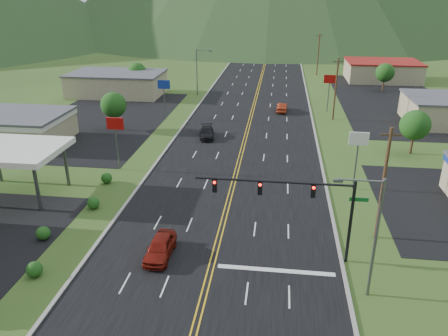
# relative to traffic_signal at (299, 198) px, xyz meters

# --- Properties ---
(traffic_signal) EXTENTS (13.10, 0.43, 7.00)m
(traffic_signal) POSITION_rel_traffic_signal_xyz_m (0.00, 0.00, 0.00)
(traffic_signal) COLOR black
(traffic_signal) RESTS_ON ground
(streetlight_east) EXTENTS (3.28, 0.25, 9.00)m
(streetlight_east) POSITION_rel_traffic_signal_xyz_m (4.70, -4.00, -0.15)
(streetlight_east) COLOR #59595E
(streetlight_east) RESTS_ON ground
(streetlight_west) EXTENTS (3.28, 0.25, 9.00)m
(streetlight_west) POSITION_rel_traffic_signal_xyz_m (-18.16, 56.00, -0.15)
(streetlight_west) COLOR #59595E
(streetlight_west) RESTS_ON ground
(gas_canopy) EXTENTS (10.00, 8.00, 5.30)m
(gas_canopy) POSITION_rel_traffic_signal_xyz_m (-28.48, 8.00, -0.46)
(gas_canopy) COLOR white
(gas_canopy) RESTS_ON ground
(building_west_mid) EXTENTS (14.40, 10.40, 4.10)m
(building_west_mid) POSITION_rel_traffic_signal_xyz_m (-38.48, 24.00, -3.06)
(building_west_mid) COLOR #C4B688
(building_west_mid) RESTS_ON ground
(building_west_far) EXTENTS (18.40, 11.40, 4.50)m
(building_west_far) POSITION_rel_traffic_signal_xyz_m (-34.48, 54.00, -3.07)
(building_west_far) COLOR #C4B688
(building_west_far) RESTS_ON ground
(building_east_far) EXTENTS (16.40, 12.40, 4.50)m
(building_east_far) POSITION_rel_traffic_signal_xyz_m (21.52, 76.00, -3.07)
(building_east_far) COLOR #C4B688
(building_east_far) RESTS_ON ground
(pole_sign_west_a) EXTENTS (2.00, 0.18, 6.40)m
(pole_sign_west_a) POSITION_rel_traffic_signal_xyz_m (-20.48, 16.00, -0.28)
(pole_sign_west_a) COLOR #59595E
(pole_sign_west_a) RESTS_ON ground
(pole_sign_west_b) EXTENTS (2.00, 0.18, 6.40)m
(pole_sign_west_b) POSITION_rel_traffic_signal_xyz_m (-20.48, 38.00, -0.28)
(pole_sign_west_b) COLOR #59595E
(pole_sign_west_b) RESTS_ON ground
(pole_sign_east_a) EXTENTS (2.00, 0.18, 6.40)m
(pole_sign_east_a) POSITION_rel_traffic_signal_xyz_m (6.52, 14.00, -0.28)
(pole_sign_east_a) COLOR #59595E
(pole_sign_east_a) RESTS_ON ground
(pole_sign_east_b) EXTENTS (2.00, 0.18, 6.40)m
(pole_sign_east_b) POSITION_rel_traffic_signal_xyz_m (6.52, 46.00, -0.28)
(pole_sign_east_b) COLOR #59595E
(pole_sign_east_b) RESTS_ON ground
(tree_west_a) EXTENTS (3.84, 3.84, 5.82)m
(tree_west_a) POSITION_rel_traffic_signal_xyz_m (-26.48, 31.00, -1.44)
(tree_west_a) COLOR #382314
(tree_west_a) RESTS_ON ground
(tree_west_b) EXTENTS (3.84, 3.84, 5.82)m
(tree_west_b) POSITION_rel_traffic_signal_xyz_m (-31.48, 58.00, -1.44)
(tree_west_b) COLOR #382314
(tree_west_b) RESTS_ON ground
(tree_east_a) EXTENTS (3.84, 3.84, 5.82)m
(tree_east_a) POSITION_rel_traffic_signal_xyz_m (15.52, 26.00, -1.44)
(tree_east_a) COLOR #382314
(tree_east_a) RESTS_ON ground
(tree_east_b) EXTENTS (3.84, 3.84, 5.82)m
(tree_east_b) POSITION_rel_traffic_signal_xyz_m (19.52, 64.00, -1.44)
(tree_east_b) COLOR #382314
(tree_east_b) RESTS_ON ground
(utility_pole_a) EXTENTS (1.60, 0.28, 10.00)m
(utility_pole_a) POSITION_rel_traffic_signal_xyz_m (7.02, 4.00, -0.20)
(utility_pole_a) COLOR #382314
(utility_pole_a) RESTS_ON ground
(utility_pole_b) EXTENTS (1.60, 0.28, 10.00)m
(utility_pole_b) POSITION_rel_traffic_signal_xyz_m (7.02, 41.00, -0.20)
(utility_pole_b) COLOR #382314
(utility_pole_b) RESTS_ON ground
(utility_pole_c) EXTENTS (1.60, 0.28, 10.00)m
(utility_pole_c) POSITION_rel_traffic_signal_xyz_m (7.02, 81.00, -0.20)
(utility_pole_c) COLOR #382314
(utility_pole_c) RESTS_ON ground
(utility_pole_d) EXTENTS (1.60, 0.28, 10.00)m
(utility_pole_d) POSITION_rel_traffic_signal_xyz_m (7.02, 121.00, -0.20)
(utility_pole_d) COLOR #382314
(utility_pole_d) RESTS_ON ground
(car_red_near) EXTENTS (1.94, 4.78, 1.63)m
(car_red_near) POSITION_rel_traffic_signal_xyz_m (-10.78, -1.22, -4.52)
(car_red_near) COLOR maroon
(car_red_near) RESTS_ON ground
(car_dark_mid) EXTENTS (2.80, 5.21, 1.43)m
(car_dark_mid) POSITION_rel_traffic_signal_xyz_m (-12.03, 29.05, -4.61)
(car_dark_mid) COLOR black
(car_dark_mid) RESTS_ON ground
(car_red_far) EXTENTS (1.82, 4.72, 1.53)m
(car_red_far) POSITION_rel_traffic_signal_xyz_m (-1.33, 44.85, -4.56)
(car_red_far) COLOR maroon
(car_red_far) RESTS_ON ground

